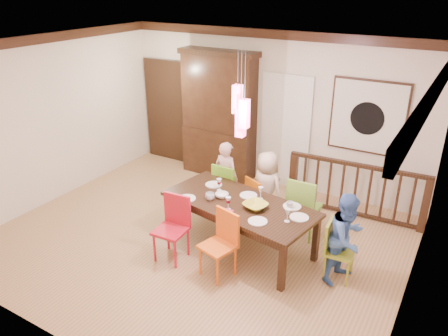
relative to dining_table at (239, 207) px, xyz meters
The scene contains 37 objects.
floor 0.95m from the dining_table, 167.75° to the right, with size 6.00×6.00×0.00m, color #9B7C4B.
ceiling 2.33m from the dining_table, 167.75° to the right, with size 6.00×6.00×0.00m, color white.
wall_back 2.57m from the dining_table, 105.42° to the left, with size 6.00×6.00×0.00m, color silver.
wall_left 3.74m from the dining_table, behind, with size 5.00×5.00×0.00m, color silver.
wall_right 2.48m from the dining_table, ahead, with size 5.00×5.00×0.00m, color silver.
crown_molding 2.25m from the dining_table, 167.75° to the right, with size 6.00×5.00×0.16m, color black, non-canonical shape.
panel_door 3.84m from the dining_table, 142.88° to the left, with size 1.04×0.07×2.24m, color black.
white_doorway 2.37m from the dining_table, 97.37° to the left, with size 0.97×0.05×2.22m, color silver.
painting 2.75m from the dining_table, 63.65° to the left, with size 1.25×0.06×1.25m.
pendant_cluster 1.43m from the dining_table, 32.01° to the right, with size 0.27×0.21×1.14m.
dining_table is the anchor object (origin of this frame).
chair_far_left 1.06m from the dining_table, 128.39° to the left, with size 0.43×0.43×0.93m.
chair_far_mid 0.82m from the dining_table, 92.87° to the left, with size 0.49×0.49×0.82m.
chair_far_right 1.07m from the dining_table, 48.87° to the left, with size 0.46×0.46×1.00m.
chair_near_left 1.03m from the dining_table, 132.33° to the right, with size 0.45×0.45×0.95m.
chair_near_mid 0.76m from the dining_table, 83.84° to the right, with size 0.51×0.51×0.92m.
chair_end_right 1.52m from the dining_table, ahead, with size 0.40×0.40×0.82m.
china_hutch 2.77m from the dining_table, 127.39° to the left, with size 1.59×0.46×2.50m.
balustrade 2.19m from the dining_table, 56.08° to the left, with size 2.29×0.19×0.96m.
person_far_left 1.15m from the dining_table, 129.80° to the left, with size 0.46×0.30×1.26m, color #FFC2C7.
person_far_mid 0.85m from the dining_table, 87.57° to the left, with size 0.61×0.40×1.24m, color #C8B297.
person_end_right 1.56m from the dining_table, ahead, with size 0.61×0.47×1.25m, color #4370BE.
serving_bowl 0.31m from the dining_table, ahead, with size 0.33×0.33×0.08m, color gold.
small_bowl 0.32m from the dining_table, behind, with size 0.20×0.20×0.06m, color white.
cup_left 0.45m from the dining_table, 159.72° to the right, with size 0.14×0.14×0.11m, color silver.
cup_right 0.73m from the dining_table, 16.96° to the left, with size 0.10×0.10×0.09m, color silver.
plate_far_left 0.69m from the dining_table, 154.54° to the left, with size 0.26×0.26×0.01m, color white.
plate_far_mid 0.26m from the dining_table, 85.79° to the left, with size 0.26×0.26×0.01m, color white.
plate_far_right 0.76m from the dining_table, 20.20° to the left, with size 0.26×0.26×0.01m, color white.
plate_near_left 0.78m from the dining_table, 157.46° to the right, with size 0.26×0.26×0.01m, color white.
plate_near_mid 0.60m from the dining_table, 36.94° to the right, with size 0.26×0.26×0.01m, color white.
plate_end_right 0.91m from the dining_table, ahead, with size 0.26×0.26×0.01m, color white.
wine_glass_a 0.52m from the dining_table, 157.55° to the left, with size 0.08×0.08×0.19m, color #590C19, non-canonical shape.
wine_glass_b 0.37m from the dining_table, 49.97° to the left, with size 0.08×0.08×0.19m, color silver, non-canonical shape.
wine_glass_c 0.31m from the dining_table, 98.12° to the right, with size 0.08×0.08×0.19m, color #590C19, non-canonical shape.
wine_glass_d 0.84m from the dining_table, 10.51° to the right, with size 0.08×0.08×0.19m, color silver, non-canonical shape.
napkin 0.35m from the dining_table, 95.59° to the right, with size 0.18×0.14×0.01m, color #D83359.
Camera 1 is at (3.29, -4.77, 3.73)m, focal length 35.00 mm.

